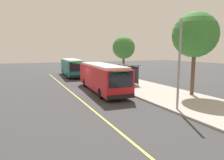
{
  "coord_description": "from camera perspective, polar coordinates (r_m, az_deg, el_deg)",
  "views": [
    {
      "loc": [
        21.4,
        -6.78,
        4.32
      ],
      "look_at": [
        4.11,
        0.97,
        1.61
      ],
      "focal_mm": 32.06,
      "sensor_mm": 36.0,
      "label": 1
    }
  ],
  "objects": [
    {
      "name": "sidewalk_curb",
      "position": [
        25.28,
        6.62,
        -1.57
      ],
      "size": [
        44.0,
        6.4,
        0.15
      ],
      "primitive_type": "cube",
      "color": "#A8A399",
      "rests_on": "ground_plane"
    },
    {
      "name": "lane_stripe_center",
      "position": [
        22.3,
        -11.84,
        -3.18
      ],
      "size": [
        36.0,
        0.14,
        0.01
      ],
      "primitive_type": "cube",
      "color": "#E0D64C",
      "rests_on": "ground_plane"
    },
    {
      "name": "street_tree_upstreet",
      "position": [
        31.82,
        3.34,
        9.16
      ],
      "size": [
        3.51,
        3.51,
        6.53
      ],
      "color": "brown",
      "rests_on": "sidewalk_curb"
    },
    {
      "name": "ground_plane",
      "position": [
        22.86,
        -6.44,
        -2.79
      ],
      "size": [
        120.0,
        120.0,
        0.0
      ],
      "primitive_type": "plane",
      "color": "#38383A"
    },
    {
      "name": "street_tree_near_shelter",
      "position": [
        20.63,
        22.6,
        11.74
      ],
      "size": [
        4.2,
        4.2,
        7.81
      ],
      "color": "brown",
      "rests_on": "sidewalk_curb"
    },
    {
      "name": "transit_bus_second",
      "position": [
        35.94,
        -11.39,
        3.68
      ],
      "size": [
        10.81,
        3.31,
        2.95
      ],
      "color": "#146B66",
      "rests_on": "ground_plane"
    },
    {
      "name": "bus_shelter",
      "position": [
        25.97,
        4.9,
        2.82
      ],
      "size": [
        2.9,
        1.6,
        2.48
      ],
      "color": "#333338",
      "rests_on": "sidewalk_curb"
    },
    {
      "name": "transit_bus_main",
      "position": [
        21.71,
        -2.92,
        0.99
      ],
      "size": [
        10.97,
        3.27,
        2.95
      ],
      "color": "red",
      "rests_on": "ground_plane"
    },
    {
      "name": "route_sign_post",
      "position": [
        22.5,
        2.89,
        2.11
      ],
      "size": [
        0.44,
        0.08,
        2.8
      ],
      "color": "#333338",
      "rests_on": "sidewalk_curb"
    },
    {
      "name": "utility_pole",
      "position": [
        14.98,
        18.6,
        4.02
      ],
      "size": [
        0.16,
        0.16,
        6.4
      ],
      "primitive_type": "cylinder",
      "color": "gray",
      "rests_on": "sidewalk_curb"
    },
    {
      "name": "pedestrian_commuter",
      "position": [
        22.94,
        4.98,
        0.1
      ],
      "size": [
        0.24,
        0.4,
        1.69
      ],
      "color": "#282D47",
      "rests_on": "sidewalk_curb"
    },
    {
      "name": "waiting_bench",
      "position": [
        26.12,
        4.97,
        0.01
      ],
      "size": [
        1.6,
        0.48,
        0.95
      ],
      "color": "brown",
      "rests_on": "sidewalk_curb"
    }
  ]
}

